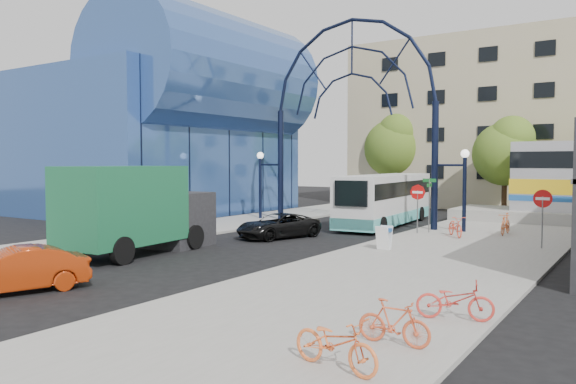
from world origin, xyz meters
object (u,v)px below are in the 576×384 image
Objects in this scene: green_truck at (139,210)px; bike_far_b at (394,323)px; tree_north_b at (395,145)px; bike_far_a at (455,300)px; street_name_sign at (429,194)px; sandwich_board at (384,235)px; gateway_arch at (352,80)px; do_not_enter_sign at (543,204)px; tree_north_a at (507,150)px; bike_near_b at (505,224)px; city_bus at (386,199)px; bike_near_a at (456,226)px; stop_sign at (418,197)px; red_sedan at (15,270)px; bike_far_c at (336,343)px; black_suv at (278,226)px.

green_truck is 14.53m from bike_far_b.
tree_north_b is 36.31m from bike_far_a.
street_name_sign reaches higher than sandwich_board.
gateway_arch reaches higher than do_not_enter_sign.
street_name_sign is 13.59m from tree_north_a.
sandwich_board is 0.14× the size of tree_north_a.
sandwich_board is (5.60, -8.02, -7.81)m from gateway_arch.
bike_near_b is (8.69, -0.09, -7.89)m from gateway_arch.
gateway_arch is 7.32m from city_bus.
tree_north_b is 4.43× the size of bike_near_b.
green_truck is at bearing 60.94° from bike_far_a.
bike_near_a is (-4.17, 1.76, -1.35)m from do_not_enter_sign.
gateway_arch is at bearing 16.92° from bike_far_a.
street_name_sign is 14.67m from green_truck.
city_bus is 6.64m from bike_near_a.
green_truck is at bearing -108.96° from tree_north_a.
gateway_arch is 13.80× the size of sandwich_board.
tree_north_a is 10.79m from tree_north_b.
stop_sign is 19.26m from red_sedan.
street_name_sign reaches higher than bike_far_c.
black_suv reaches higher than bike_far_a.
sandwich_board is (-5.40, -4.02, -1.23)m from do_not_enter_sign.
city_bus reaches higher than do_not_enter_sign.
bike_far_a is 1.15× the size of bike_far_b.
do_not_enter_sign is at bearing 7.96° from bike_far_c.
green_truck is 1.85× the size of red_sedan.
street_name_sign is at bearing 56.36° from stop_sign.
red_sedan is 2.19× the size of bike_near_b.
city_bus is 5.80× the size of bike_near_a.
bike_near_b is at bearing -17.90° from city_bus.
street_name_sign is (5.20, -1.40, -6.43)m from gateway_arch.
tree_north_b is at bearing 86.50° from bike_near_a.
green_truck is 7.47m from black_suv.
black_suv is at bearing -81.84° from tree_north_b.
stop_sign is (4.80, -2.00, -6.56)m from gateway_arch.
sandwich_board is at bearing 30.22° from bike_far_c.
tree_north_a is (0.92, 13.33, 2.48)m from street_name_sign.
bike_far_a is at bearing -12.14° from bike_far_b.
do_not_enter_sign is 17.10m from bike_far_c.
city_bus is 7.36× the size of bike_far_b.
city_bus is 7.44m from bike_near_b.
tree_north_a is 4.63× the size of bike_far_b.
bike_near_a is (0.71, -14.16, -3.98)m from tree_north_a.
bike_near_a is at bearing 20.75° from bike_far_c.
stop_sign is 0.74m from street_name_sign.
city_bus is (-3.29, 3.61, -0.42)m from stop_sign.
city_bus is at bearing 93.09° from black_suv.
bike_near_a is at bearing -87.14° from tree_north_a.
bike_far_a is at bearing -22.97° from black_suv.
street_name_sign is at bearing -93.96° from tree_north_a.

